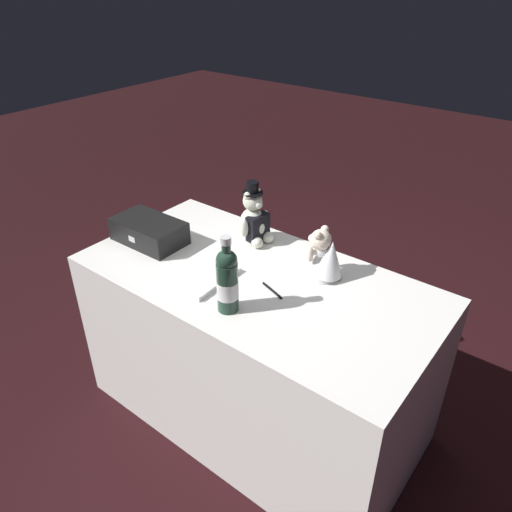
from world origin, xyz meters
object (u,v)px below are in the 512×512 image
teddy_bear_bride (323,257)px  champagne_bottle (227,280)px  teddy_bear_groom (254,220)px  gift_case_black (149,231)px  signing_pen (271,290)px  guestbook (202,276)px

teddy_bear_bride → champagne_bottle: (-0.16, -0.40, 0.04)m
teddy_bear_groom → champagne_bottle: 0.52m
teddy_bear_bride → gift_case_black: size_ratio=0.65×
signing_pen → guestbook: 0.29m
champagne_bottle → guestbook: size_ratio=1.17×
signing_pen → guestbook: size_ratio=0.48×
signing_pen → guestbook: bearing=-159.4°
teddy_bear_bride → signing_pen: bearing=-115.3°
guestbook → signing_pen: bearing=18.6°
champagne_bottle → gift_case_black: bearing=164.8°
teddy_bear_bride → signing_pen: teddy_bear_bride is taller
teddy_bear_groom → champagne_bottle: (0.24, -0.46, 0.02)m
signing_pen → teddy_bear_bride: bearing=64.7°
champagne_bottle → teddy_bear_bride: bearing=68.7°
champagne_bottle → guestbook: (-0.21, 0.09, -0.12)m
signing_pen → champagne_bottle: bearing=-106.7°
teddy_bear_bride → champagne_bottle: size_ratio=0.70×
teddy_bear_groom → teddy_bear_bride: bearing=-8.8°
teddy_bear_bride → guestbook: bearing=-140.0°
signing_pen → gift_case_black: gift_case_black is taller
guestbook → teddy_bear_groom: bearing=91.5°
gift_case_black → champagne_bottle: bearing=-15.2°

